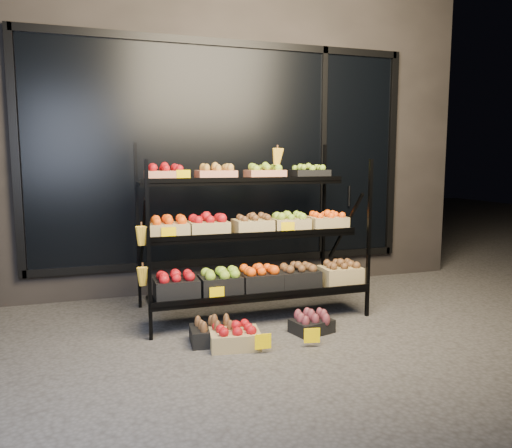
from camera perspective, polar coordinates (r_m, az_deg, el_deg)
name	(u,v)px	position (r m, az deg, el deg)	size (l,w,h in m)	color
ground	(273,334)	(4.43, 2.00, -12.40)	(24.00, 24.00, 0.00)	#514F4C
building	(206,140)	(6.66, -5.77, 9.52)	(6.00, 2.08, 3.50)	#2D2826
display_rack	(251,234)	(4.78, -0.56, -1.15)	(2.18, 1.02, 1.73)	black
tag_floor_a	(263,346)	(3.98, 0.81, -13.81)	(0.13, 0.01, 0.12)	#FFD000
tag_floor_b	(312,340)	(4.12, 6.41, -13.07)	(0.13, 0.01, 0.12)	#FFD000
floor_crate_left	(235,336)	(4.10, -2.46, -12.66)	(0.43, 0.34, 0.20)	tan
floor_crate_midleft	(214,332)	(4.20, -4.77, -12.17)	(0.41, 0.32, 0.20)	black
floor_crate_right	(312,323)	(4.45, 6.38, -11.18)	(0.39, 0.33, 0.18)	black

